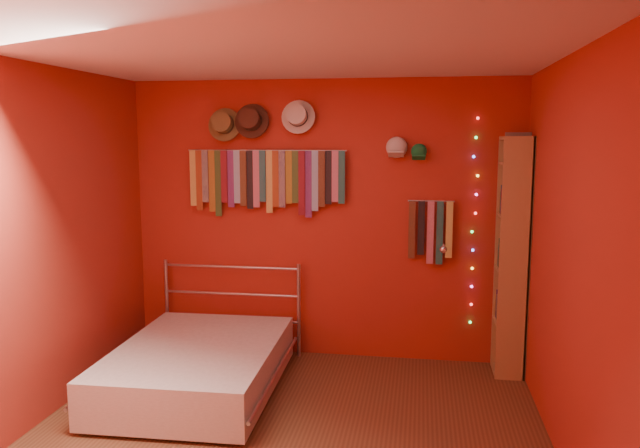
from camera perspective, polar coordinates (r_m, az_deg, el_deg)
The scene contains 16 objects.
ground at distance 4.33m, azimuth -3.52°, elevation -19.47°, with size 3.50×3.50×0.00m, color #56321D.
back_wall at distance 5.61m, azimuth 0.31°, elevation 0.35°, with size 3.50×0.02×2.50m, color maroon.
right_wall at distance 3.92m, azimuth 22.17°, elevation -3.58°, with size 0.02×3.50×2.50m, color maroon.
left_wall at distance 4.63m, azimuth -25.32°, elevation -2.06°, with size 0.02×3.50×2.50m, color maroon.
ceiling at distance 3.88m, azimuth -3.85°, elevation 15.44°, with size 3.50×3.50×0.02m, color white.
tie_rack at distance 5.62m, azimuth -5.05°, elevation 4.22°, with size 1.45×0.03×0.61m.
small_tie_rack at distance 5.49m, azimuth 10.08°, elevation -0.46°, with size 0.40×0.03×0.56m.
fedora_olive at distance 5.68m, azimuth -8.83°, elevation 9.05°, with size 0.30×0.16×0.30m.
fedora_brown at distance 5.60m, azimuth -6.35°, elevation 9.44°, with size 0.31×0.17×0.31m.
fedora_white at distance 5.51m, azimuth -2.08°, elevation 9.85°, with size 0.30×0.16×0.29m.
cap_white at distance 5.45m, azimuth 7.02°, elevation 6.95°, with size 0.18×0.23×0.18m.
cap_green at distance 5.44m, azimuth 9.03°, elevation 6.54°, with size 0.16×0.20×0.16m.
fairy_lights at distance 5.52m, azimuth 13.89°, elevation 0.13°, with size 0.06×0.02×1.80m.
reading_lamp at distance 5.37m, azimuth 11.20°, elevation -2.23°, with size 0.06×0.27×0.08m.
bookshelf at distance 5.42m, azimuth 17.52°, elevation -2.78°, with size 0.25×0.34×2.00m.
bed at distance 5.13m, azimuth -11.09°, elevation -12.63°, with size 1.33×1.80×0.86m.
Camera 1 is at (0.86, -3.74, 2.00)m, focal length 35.00 mm.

